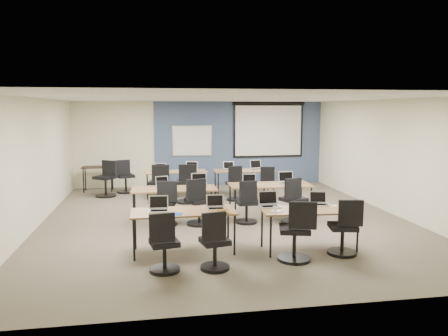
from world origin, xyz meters
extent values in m
cube|color=#6B6354|center=(0.00, 0.00, 0.00)|extent=(8.00, 9.00, 0.02)
cube|color=white|center=(0.00, 0.00, 2.70)|extent=(8.00, 9.00, 0.02)
cube|color=beige|center=(0.00, 4.50, 1.35)|extent=(8.00, 0.04, 2.70)
cube|color=beige|center=(0.00, -4.50, 1.35)|extent=(8.00, 0.04, 2.70)
cube|color=beige|center=(-4.00, 0.00, 1.35)|extent=(0.04, 9.00, 2.70)
cube|color=beige|center=(4.00, 0.00, 1.35)|extent=(0.04, 9.00, 2.70)
cube|color=#3D5977|center=(1.25, 4.47, 1.35)|extent=(5.50, 0.04, 2.70)
cube|color=#BABEC0|center=(-0.30, 4.43, 1.45)|extent=(1.28, 0.02, 0.98)
cube|color=white|center=(-0.30, 4.42, 1.45)|extent=(1.20, 0.02, 0.90)
cube|color=black|center=(2.20, 4.41, 1.80)|extent=(2.32, 0.03, 1.82)
cube|color=white|center=(2.20, 4.40, 1.76)|extent=(2.20, 0.02, 1.62)
cylinder|color=black|center=(2.20, 4.40, 2.64)|extent=(2.40, 0.10, 0.10)
cube|color=brown|center=(-1.08, -2.11, 0.71)|extent=(1.79, 0.75, 0.03)
cylinder|color=black|center=(-1.91, -2.42, 0.35)|extent=(0.04, 0.04, 0.70)
cylinder|color=black|center=(-0.24, -2.42, 0.35)|extent=(0.04, 0.04, 0.70)
cylinder|color=black|center=(-1.91, -1.79, 0.35)|extent=(0.04, 0.04, 0.70)
cylinder|color=black|center=(-0.24, -1.79, 0.35)|extent=(0.04, 0.04, 0.70)
cube|color=olive|center=(1.11, -2.35, 0.71)|extent=(1.67, 0.70, 0.03)
cylinder|color=black|center=(0.33, -2.64, 0.35)|extent=(0.04, 0.04, 0.70)
cylinder|color=black|center=(1.88, -2.64, 0.35)|extent=(0.04, 0.04, 0.70)
cylinder|color=black|center=(0.33, -2.06, 0.35)|extent=(0.04, 0.04, 0.70)
cylinder|color=black|center=(1.88, -2.06, 0.35)|extent=(0.04, 0.04, 0.70)
cube|color=brown|center=(-1.12, 0.08, 0.71)|extent=(1.87, 0.78, 0.03)
cylinder|color=black|center=(-1.99, -0.25, 0.35)|extent=(0.04, 0.04, 0.70)
cylinder|color=black|center=(-0.24, -0.25, 0.35)|extent=(0.04, 0.04, 0.70)
cylinder|color=black|center=(-1.99, 0.41, 0.35)|extent=(0.04, 0.04, 0.70)
cylinder|color=black|center=(-0.24, 0.41, 0.35)|extent=(0.04, 0.04, 0.70)
cube|color=brown|center=(1.11, 0.23, 0.71)|extent=(1.89, 0.79, 0.03)
cylinder|color=black|center=(0.23, -0.10, 0.35)|extent=(0.04, 0.04, 0.70)
cylinder|color=black|center=(2.00, -0.10, 0.35)|extent=(0.04, 0.04, 0.70)
cylinder|color=black|center=(0.23, 0.56, 0.35)|extent=(0.04, 0.04, 0.70)
cylinder|color=black|center=(2.00, 0.56, 0.35)|extent=(0.04, 0.04, 0.70)
cube|color=#9A5627|center=(-0.93, 2.74, 0.71)|extent=(1.71, 0.71, 0.03)
cylinder|color=black|center=(-1.73, 2.44, 0.35)|extent=(0.04, 0.04, 0.70)
cylinder|color=black|center=(-0.13, 2.44, 0.35)|extent=(0.04, 0.04, 0.70)
cylinder|color=black|center=(-1.73, 3.03, 0.35)|extent=(0.04, 0.04, 0.70)
cylinder|color=black|center=(-0.13, 3.03, 0.35)|extent=(0.04, 0.04, 0.70)
cube|color=olive|center=(1.01, 2.65, 0.71)|extent=(1.71, 0.71, 0.03)
cylinder|color=black|center=(0.22, 2.36, 0.35)|extent=(0.04, 0.04, 0.70)
cylinder|color=black|center=(1.81, 2.36, 0.35)|extent=(0.04, 0.04, 0.70)
cylinder|color=black|center=(0.22, 2.95, 0.35)|extent=(0.04, 0.04, 0.70)
cylinder|color=black|center=(1.81, 2.95, 0.35)|extent=(0.04, 0.04, 0.70)
cube|color=#AFAFBA|center=(-1.49, -2.08, 0.74)|extent=(0.33, 0.24, 0.02)
cube|color=black|center=(-1.49, -2.10, 0.75)|extent=(0.28, 0.14, 0.00)
cube|color=#AFAFBA|center=(-1.49, -1.95, 0.87)|extent=(0.33, 0.06, 0.23)
cube|color=black|center=(-1.49, -1.95, 0.87)|extent=(0.29, 0.04, 0.19)
ellipsoid|color=white|center=(-1.33, -2.29, 0.74)|extent=(0.07, 0.10, 0.03)
cylinder|color=black|center=(-1.44, -2.97, 0.03)|extent=(0.47, 0.47, 0.05)
cylinder|color=black|center=(-1.44, -2.97, 0.21)|extent=(0.06, 0.06, 0.42)
cube|color=black|center=(-1.44, -2.97, 0.46)|extent=(0.42, 0.42, 0.08)
cube|color=black|center=(-1.47, -3.16, 0.74)|extent=(0.38, 0.06, 0.44)
cube|color=silver|center=(-0.50, -2.08, 0.74)|extent=(0.31, 0.23, 0.02)
cube|color=black|center=(-0.50, -2.10, 0.75)|extent=(0.26, 0.13, 0.00)
cube|color=silver|center=(-0.50, -1.95, 0.86)|extent=(0.31, 0.06, 0.21)
cube|color=black|center=(-0.50, -1.96, 0.86)|extent=(0.27, 0.04, 0.18)
ellipsoid|color=white|center=(-0.43, -2.33, 0.74)|extent=(0.07, 0.11, 0.04)
cylinder|color=black|center=(-0.66, -3.00, 0.03)|extent=(0.46, 0.46, 0.05)
cylinder|color=black|center=(-0.66, -3.00, 0.20)|extent=(0.06, 0.06, 0.41)
cube|color=black|center=(-0.66, -3.00, 0.45)|extent=(0.41, 0.41, 0.08)
cube|color=black|center=(-0.70, -3.19, 0.73)|extent=(0.37, 0.06, 0.44)
cube|color=#BABBC5|center=(0.47, -2.08, 0.74)|extent=(0.36, 0.26, 0.02)
cube|color=black|center=(0.47, -2.10, 0.75)|extent=(0.30, 0.15, 0.00)
cube|color=#BABBC5|center=(0.47, -1.93, 0.88)|extent=(0.36, 0.07, 0.25)
cube|color=black|center=(0.47, -1.94, 0.88)|extent=(0.32, 0.05, 0.20)
ellipsoid|color=white|center=(0.87, -2.29, 0.74)|extent=(0.07, 0.10, 0.03)
cylinder|color=black|center=(0.68, -2.83, 0.03)|extent=(0.55, 0.55, 0.05)
cylinder|color=black|center=(0.68, -2.83, 0.24)|extent=(0.06, 0.06, 0.48)
cube|color=black|center=(0.68, -2.83, 0.52)|extent=(0.48, 0.48, 0.08)
cube|color=black|center=(0.74, -3.04, 0.80)|extent=(0.44, 0.06, 0.44)
cube|color=silver|center=(1.41, -2.09, 0.74)|extent=(0.31, 0.23, 0.02)
cube|color=black|center=(1.41, -2.11, 0.75)|extent=(0.26, 0.13, 0.00)
cube|color=silver|center=(1.41, -1.97, 0.86)|extent=(0.31, 0.06, 0.22)
cube|color=black|center=(1.41, -1.98, 0.86)|extent=(0.27, 0.04, 0.18)
ellipsoid|color=white|center=(1.62, -2.26, 0.74)|extent=(0.08, 0.11, 0.04)
cylinder|color=black|center=(1.59, -2.67, 0.03)|extent=(0.50, 0.50, 0.05)
cylinder|color=black|center=(1.59, -2.67, 0.22)|extent=(0.06, 0.06, 0.44)
cube|color=black|center=(1.59, -2.67, 0.48)|extent=(0.44, 0.44, 0.08)
cube|color=black|center=(1.63, -2.87, 0.76)|extent=(0.41, 0.06, 0.44)
cube|color=#BCBCBD|center=(-1.37, 0.29, 0.74)|extent=(0.30, 0.22, 0.02)
cube|color=black|center=(-1.37, 0.27, 0.75)|extent=(0.25, 0.13, 0.00)
cube|color=#BCBCBD|center=(-1.37, 0.41, 0.86)|extent=(0.30, 0.06, 0.21)
cube|color=black|center=(-1.37, 0.40, 0.86)|extent=(0.26, 0.04, 0.17)
ellipsoid|color=white|center=(-1.21, 0.11, 0.74)|extent=(0.09, 0.12, 0.04)
cylinder|color=black|center=(-1.34, -0.29, 0.03)|extent=(0.51, 0.51, 0.05)
cylinder|color=black|center=(-1.34, -0.29, 0.22)|extent=(0.06, 0.06, 0.45)
cube|color=black|center=(-1.34, -0.29, 0.49)|extent=(0.45, 0.45, 0.08)
cube|color=black|center=(-1.29, -0.49, 0.77)|extent=(0.41, 0.06, 0.44)
cube|color=silver|center=(-0.52, 0.32, 0.74)|extent=(0.36, 0.26, 0.02)
cube|color=black|center=(-0.52, 0.30, 0.75)|extent=(0.30, 0.15, 0.00)
cube|color=silver|center=(-0.52, 0.46, 0.88)|extent=(0.36, 0.07, 0.25)
cube|color=black|center=(-0.52, 0.46, 0.88)|extent=(0.32, 0.05, 0.20)
ellipsoid|color=white|center=(-0.33, 0.08, 0.74)|extent=(0.06, 0.09, 0.03)
cylinder|color=black|center=(-0.61, -0.35, 0.03)|extent=(0.55, 0.55, 0.05)
cylinder|color=black|center=(-0.61, -0.35, 0.24)|extent=(0.06, 0.06, 0.48)
cube|color=black|center=(-0.61, -0.35, 0.52)|extent=(0.48, 0.48, 0.08)
cube|color=black|center=(-0.69, -0.55, 0.80)|extent=(0.44, 0.06, 0.44)
cube|color=#B4B4BC|center=(0.64, 0.24, 0.74)|extent=(0.31, 0.23, 0.02)
cube|color=black|center=(0.64, 0.22, 0.75)|extent=(0.27, 0.13, 0.00)
cube|color=#B4B4BC|center=(0.64, 0.36, 0.86)|extent=(0.31, 0.06, 0.22)
cube|color=black|center=(0.64, 0.35, 0.86)|extent=(0.28, 0.04, 0.18)
ellipsoid|color=white|center=(0.81, 0.17, 0.74)|extent=(0.08, 0.12, 0.04)
cylinder|color=black|center=(0.42, -0.38, 0.03)|extent=(0.47, 0.47, 0.05)
cylinder|color=black|center=(0.42, -0.38, 0.21)|extent=(0.06, 0.06, 0.42)
cube|color=black|center=(0.42, -0.38, 0.46)|extent=(0.42, 0.42, 0.08)
cube|color=black|center=(0.41, -0.57, 0.74)|extent=(0.38, 0.06, 0.44)
cube|color=silver|center=(1.54, 0.25, 0.74)|extent=(0.36, 0.26, 0.02)
cube|color=black|center=(1.54, 0.23, 0.75)|extent=(0.31, 0.15, 0.00)
cube|color=silver|center=(1.54, 0.39, 0.88)|extent=(0.36, 0.07, 0.25)
cube|color=black|center=(1.54, 0.38, 0.88)|extent=(0.32, 0.05, 0.20)
ellipsoid|color=white|center=(1.61, 0.11, 0.74)|extent=(0.07, 0.10, 0.04)
cylinder|color=black|center=(1.44, -0.52, 0.03)|extent=(0.54, 0.54, 0.05)
cylinder|color=black|center=(1.44, -0.52, 0.24)|extent=(0.06, 0.06, 0.48)
cube|color=black|center=(1.44, -0.52, 0.52)|extent=(0.48, 0.48, 0.08)
cube|color=black|center=(1.35, -0.72, 0.80)|extent=(0.43, 0.06, 0.44)
cube|color=#ADADB9|center=(-1.35, 2.64, 0.74)|extent=(0.31, 0.22, 0.02)
cube|color=black|center=(-1.35, 2.62, 0.75)|extent=(0.26, 0.13, 0.00)
cube|color=#ADADB9|center=(-1.35, 2.76, 0.86)|extent=(0.31, 0.06, 0.21)
cube|color=black|center=(-1.35, 2.75, 0.86)|extent=(0.27, 0.04, 0.17)
ellipsoid|color=white|center=(-1.25, 2.50, 0.74)|extent=(0.07, 0.10, 0.03)
cylinder|color=black|center=(-1.42, 2.07, 0.03)|extent=(0.56, 0.56, 0.05)
cylinder|color=black|center=(-1.42, 2.07, 0.25)|extent=(0.06, 0.06, 0.49)
cube|color=black|center=(-1.42, 2.07, 0.53)|extent=(0.49, 0.49, 0.08)
cube|color=black|center=(-1.37, 1.85, 0.81)|extent=(0.45, 0.06, 0.44)
cube|color=#A4A4AC|center=(-0.47, 2.66, 0.74)|extent=(0.34, 0.25, 0.02)
cube|color=black|center=(-0.47, 2.64, 0.75)|extent=(0.29, 0.15, 0.00)
cube|color=#A4A4AC|center=(-0.47, 2.80, 0.87)|extent=(0.34, 0.06, 0.24)
cube|color=black|center=(-0.47, 2.79, 0.87)|extent=(0.30, 0.05, 0.19)
ellipsoid|color=white|center=(-0.38, 2.49, 0.74)|extent=(0.07, 0.11, 0.04)
cylinder|color=black|center=(-0.69, 1.91, 0.03)|extent=(0.58, 0.58, 0.05)
cylinder|color=black|center=(-0.69, 1.91, 0.25)|extent=(0.06, 0.06, 0.51)
cube|color=black|center=(-0.69, 1.91, 0.55)|extent=(0.51, 0.51, 0.08)
cube|color=black|center=(-0.68, 1.68, 0.83)|extent=(0.47, 0.06, 0.44)
cube|color=#ADADAD|center=(0.59, 2.67, 0.74)|extent=(0.32, 0.23, 0.02)
cube|color=black|center=(0.59, 2.65, 0.75)|extent=(0.27, 0.13, 0.00)
cube|color=#ADADAD|center=(0.59, 2.80, 0.86)|extent=(0.32, 0.06, 0.22)
cube|color=black|center=(0.59, 2.79, 0.86)|extent=(0.28, 0.04, 0.18)
ellipsoid|color=white|center=(0.71, 2.49, 0.74)|extent=(0.09, 0.12, 0.04)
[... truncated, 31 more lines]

